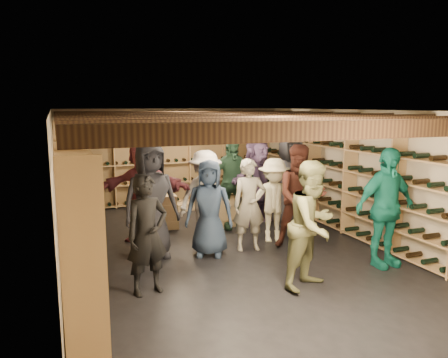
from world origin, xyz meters
TOP-DOWN VIEW (x-y plane):
  - ground at (0.00, 0.00)m, footprint 8.00×8.00m
  - walls at (0.00, 0.00)m, footprint 5.52×8.02m
  - ceiling at (0.00, 0.00)m, footprint 5.50×8.00m
  - ceiling_joists at (0.00, 0.00)m, footprint 5.40×7.12m
  - wine_rack_left at (-2.57, 0.00)m, footprint 0.32×7.50m
  - wine_rack_right at (2.57, 0.00)m, footprint 0.32×7.50m
  - wine_rack_back at (0.00, 3.83)m, footprint 4.70×0.30m
  - crate_stack_left at (0.49, 1.30)m, footprint 0.55×0.41m
  - crate_stack_right at (-0.71, 1.61)m, footprint 0.53×0.37m
  - crate_loose at (0.12, 3.00)m, footprint 0.54×0.39m
  - person_0 at (-1.32, 0.01)m, footprint 1.02×0.75m
  - person_1 at (-1.65, -1.36)m, footprint 0.66×0.52m
  - person_2 at (0.49, -1.97)m, footprint 1.05×0.96m
  - person_3 at (0.96, 0.06)m, footprint 1.11×0.82m
  - person_4 at (1.97, -1.68)m, footprint 1.11×0.50m
  - person_5 at (-1.24, 1.00)m, footprint 1.84×1.21m
  - person_6 at (-0.40, -0.23)m, footprint 0.93×0.79m
  - person_7 at (0.34, -0.22)m, footprint 0.64×0.48m
  - person_8 at (1.23, -0.42)m, footprint 1.07×0.95m
  - person_9 at (-0.20, 0.55)m, footprint 1.20×0.84m
  - person_10 at (0.57, 1.16)m, footprint 1.09×0.46m
  - person_11 at (1.22, 1.30)m, footprint 1.79×1.11m
  - person_12 at (1.77, 0.92)m, footprint 0.95×0.63m

SIDE VIEW (x-z plane):
  - ground at x=0.00m, z-range 0.00..0.00m
  - crate_loose at x=0.12m, z-range 0.00..0.17m
  - crate_stack_left at x=0.49m, z-range 0.00..0.68m
  - crate_stack_right at x=-0.71m, z-range 0.00..0.68m
  - person_3 at x=0.96m, z-range 0.00..1.54m
  - person_7 at x=0.34m, z-range 0.00..1.59m
  - person_1 at x=-1.65m, z-range 0.00..1.61m
  - person_6 at x=-0.40m, z-range 0.00..1.61m
  - person_9 at x=-0.20m, z-range 0.00..1.68m
  - person_2 at x=0.49m, z-range 0.00..1.76m
  - person_8 at x=1.23m, z-range 0.00..1.82m
  - person_11 at x=1.22m, z-range 0.00..1.84m
  - person_10 at x=0.57m, z-range 0.00..1.86m
  - person_4 at x=1.97m, z-range 0.00..1.86m
  - person_5 at x=-1.24m, z-range 0.00..1.90m
  - person_0 at x=-1.32m, z-range 0.00..1.91m
  - person_12 at x=1.77m, z-range 0.00..1.91m
  - wine_rack_back at x=0.00m, z-range 0.00..2.15m
  - wine_rack_left at x=-2.57m, z-range 0.00..2.15m
  - wine_rack_right at x=2.57m, z-range 0.00..2.15m
  - walls at x=0.00m, z-range 0.00..2.40m
  - ceiling_joists at x=0.00m, z-range 2.17..2.35m
  - ceiling at x=0.00m, z-range 2.40..2.40m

